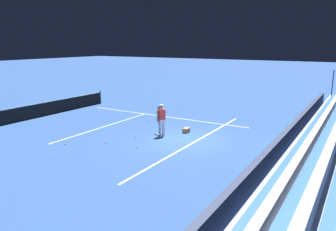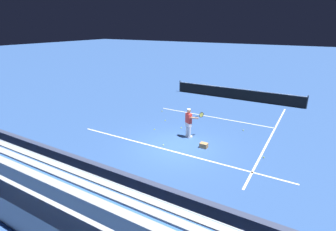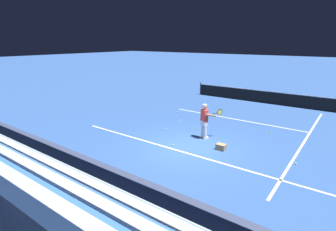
{
  "view_description": "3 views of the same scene",
  "coord_description": "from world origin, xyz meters",
  "px_view_note": "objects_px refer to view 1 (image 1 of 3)",
  "views": [
    {
      "loc": [
        -14.26,
        -7.54,
        4.89
      ],
      "look_at": [
        0.48,
        1.39,
        1.05
      ],
      "focal_mm": 35.0,
      "sensor_mm": 36.0,
      "label": 1
    },
    {
      "loc": [
        5.97,
        -11.06,
        6.16
      ],
      "look_at": [
        -0.88,
        0.69,
        1.42
      ],
      "focal_mm": 28.0,
      "sensor_mm": 36.0,
      "label": 2
    },
    {
      "loc": [
        5.74,
        -9.32,
        4.65
      ],
      "look_at": [
        -0.84,
        -0.32,
        1.45
      ],
      "focal_mm": 28.0,
      "sensor_mm": 36.0,
      "label": 3
    }
  ],
  "objects_px": {
    "tennis_player": "(161,120)",
    "tennis_ball_far_left": "(148,120)",
    "tennis_ball_toward_net": "(202,120)",
    "tennis_ball_near_player": "(135,137)",
    "tennis_ball_by_box": "(65,144)",
    "tennis_ball_far_right": "(183,144)",
    "tennis_net": "(44,109)",
    "ball_box_cardboard": "(186,130)",
    "tennis_ball_stray_back": "(106,143)",
    "tennis_ball_on_baseline": "(137,147)"
  },
  "relations": [
    {
      "from": "tennis_ball_toward_net",
      "to": "tennis_ball_far_right",
      "type": "xyz_separation_m",
      "value": [
        -4.96,
        -1.28,
        0.0
      ]
    },
    {
      "from": "tennis_player",
      "to": "tennis_ball_by_box",
      "type": "height_order",
      "value": "tennis_player"
    },
    {
      "from": "ball_box_cardboard",
      "to": "tennis_ball_by_box",
      "type": "relative_size",
      "value": 6.06
    },
    {
      "from": "tennis_ball_on_baseline",
      "to": "tennis_ball_stray_back",
      "type": "height_order",
      "value": "same"
    },
    {
      "from": "tennis_player",
      "to": "tennis_net",
      "type": "distance_m",
      "value": 9.41
    },
    {
      "from": "tennis_ball_on_baseline",
      "to": "tennis_ball_far_right",
      "type": "relative_size",
      "value": 1.0
    },
    {
      "from": "tennis_ball_toward_net",
      "to": "tennis_ball_near_player",
      "type": "relative_size",
      "value": 1.0
    },
    {
      "from": "tennis_ball_toward_net",
      "to": "tennis_ball_near_player",
      "type": "height_order",
      "value": "same"
    },
    {
      "from": "tennis_ball_toward_net",
      "to": "ball_box_cardboard",
      "type": "bearing_deg",
      "value": -172.02
    },
    {
      "from": "tennis_ball_toward_net",
      "to": "tennis_ball_far_left",
      "type": "bearing_deg",
      "value": 121.04
    },
    {
      "from": "tennis_ball_toward_net",
      "to": "tennis_ball_stray_back",
      "type": "relative_size",
      "value": 1.0
    },
    {
      "from": "tennis_player",
      "to": "tennis_ball_toward_net",
      "type": "relative_size",
      "value": 25.98
    },
    {
      "from": "tennis_player",
      "to": "tennis_ball_far_left",
      "type": "relative_size",
      "value": 25.98
    },
    {
      "from": "tennis_ball_by_box",
      "to": "tennis_ball_toward_net",
      "type": "bearing_deg",
      "value": -24.31
    },
    {
      "from": "tennis_ball_far_right",
      "to": "tennis_ball_stray_back",
      "type": "height_order",
      "value": "same"
    },
    {
      "from": "tennis_player",
      "to": "tennis_net",
      "type": "height_order",
      "value": "tennis_player"
    },
    {
      "from": "ball_box_cardboard",
      "to": "tennis_ball_near_player",
      "type": "distance_m",
      "value": 2.91
    },
    {
      "from": "tennis_ball_far_left",
      "to": "tennis_net",
      "type": "xyz_separation_m",
      "value": [
        -2.49,
        6.82,
        0.46
      ]
    },
    {
      "from": "tennis_ball_by_box",
      "to": "tennis_ball_near_player",
      "type": "xyz_separation_m",
      "value": [
        2.77,
        -2.23,
        0.0
      ]
    },
    {
      "from": "ball_box_cardboard",
      "to": "tennis_ball_far_right",
      "type": "xyz_separation_m",
      "value": [
        -1.98,
        -0.86,
        -0.1
      ]
    },
    {
      "from": "tennis_ball_on_baseline",
      "to": "tennis_ball_near_player",
      "type": "height_order",
      "value": "same"
    },
    {
      "from": "tennis_ball_by_box",
      "to": "tennis_ball_far_right",
      "type": "distance_m",
      "value": 5.78
    },
    {
      "from": "tennis_ball_near_player",
      "to": "tennis_ball_far_left",
      "type": "xyz_separation_m",
      "value": [
        3.46,
        1.58,
        0.0
      ]
    },
    {
      "from": "tennis_ball_near_player",
      "to": "ball_box_cardboard",
      "type": "bearing_deg",
      "value": -38.45
    },
    {
      "from": "ball_box_cardboard",
      "to": "tennis_ball_by_box",
      "type": "height_order",
      "value": "ball_box_cardboard"
    },
    {
      "from": "tennis_ball_by_box",
      "to": "tennis_player",
      "type": "bearing_deg",
      "value": -40.61
    },
    {
      "from": "tennis_player",
      "to": "tennis_ball_by_box",
      "type": "xyz_separation_m",
      "value": [
        -3.76,
        3.23,
        -0.86
      ]
    },
    {
      "from": "tennis_ball_far_right",
      "to": "tennis_ball_near_player",
      "type": "bearing_deg",
      "value": 96.36
    },
    {
      "from": "tennis_ball_on_baseline",
      "to": "tennis_ball_far_left",
      "type": "xyz_separation_m",
      "value": [
        4.77,
        2.66,
        0.0
      ]
    },
    {
      "from": "tennis_net",
      "to": "tennis_ball_stray_back",
      "type": "bearing_deg",
      "value": -108.12
    },
    {
      "from": "tennis_ball_toward_net",
      "to": "tennis_ball_near_player",
      "type": "bearing_deg",
      "value": 165.14
    },
    {
      "from": "tennis_ball_near_player",
      "to": "tennis_ball_far_left",
      "type": "height_order",
      "value": "same"
    },
    {
      "from": "tennis_player",
      "to": "tennis_ball_toward_net",
      "type": "distance_m",
      "value": 4.36
    },
    {
      "from": "tennis_ball_near_player",
      "to": "tennis_ball_toward_net",
      "type": "bearing_deg",
      "value": -14.86
    },
    {
      "from": "tennis_player",
      "to": "ball_box_cardboard",
      "type": "distance_m",
      "value": 1.7
    },
    {
      "from": "tennis_ball_far_left",
      "to": "tennis_net",
      "type": "relative_size",
      "value": 0.01
    },
    {
      "from": "tennis_ball_far_right",
      "to": "ball_box_cardboard",
      "type": "bearing_deg",
      "value": 23.46
    },
    {
      "from": "tennis_ball_by_box",
      "to": "tennis_ball_far_right",
      "type": "xyz_separation_m",
      "value": [
        3.07,
        -4.9,
        0.0
      ]
    },
    {
      "from": "tennis_ball_near_player",
      "to": "tennis_ball_stray_back",
      "type": "xyz_separation_m",
      "value": [
        -1.56,
        0.65,
        0.0
      ]
    },
    {
      "from": "ball_box_cardboard",
      "to": "tennis_ball_far_left",
      "type": "bearing_deg",
      "value": 70.79
    },
    {
      "from": "tennis_player",
      "to": "tennis_ball_on_baseline",
      "type": "xyz_separation_m",
      "value": [
        -2.31,
        -0.07,
        -0.86
      ]
    },
    {
      "from": "tennis_ball_near_player",
      "to": "tennis_ball_stray_back",
      "type": "bearing_deg",
      "value": 157.38
    },
    {
      "from": "ball_box_cardboard",
      "to": "tennis_ball_far_right",
      "type": "bearing_deg",
      "value": -156.54
    },
    {
      "from": "tennis_ball_stray_back",
      "to": "tennis_net",
      "type": "distance_m",
      "value": 8.17
    },
    {
      "from": "tennis_ball_near_player",
      "to": "tennis_ball_by_box",
      "type": "bearing_deg",
      "value": 141.13
    },
    {
      "from": "tennis_ball_by_box",
      "to": "tennis_ball_far_right",
      "type": "bearing_deg",
      "value": -57.99
    },
    {
      "from": "tennis_ball_toward_net",
      "to": "tennis_ball_by_box",
      "type": "relative_size",
      "value": 1.0
    },
    {
      "from": "tennis_ball_far_right",
      "to": "tennis_net",
      "type": "relative_size",
      "value": 0.01
    },
    {
      "from": "ball_box_cardboard",
      "to": "tennis_ball_near_player",
      "type": "height_order",
      "value": "ball_box_cardboard"
    },
    {
      "from": "tennis_ball_by_box",
      "to": "tennis_net",
      "type": "distance_m",
      "value": 7.23
    }
  ]
}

